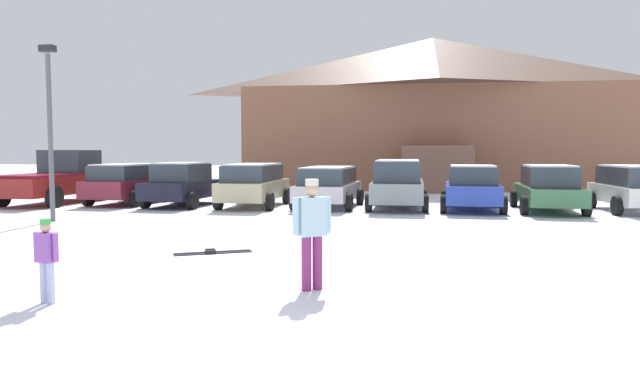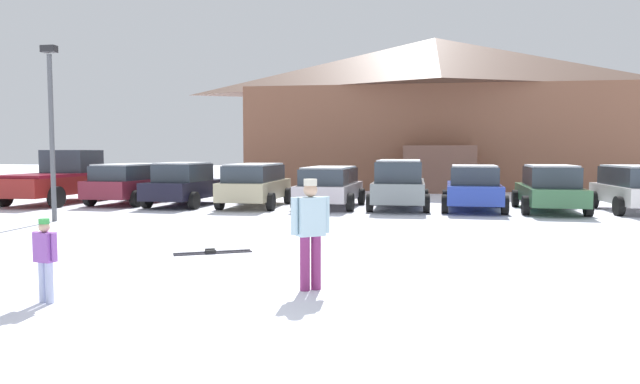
# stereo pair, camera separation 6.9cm
# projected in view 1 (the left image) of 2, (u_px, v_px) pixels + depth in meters

# --- Properties ---
(ground) EXTENTS (160.00, 160.00, 0.00)m
(ground) POSITION_uv_depth(u_px,v_px,m) (189.00, 368.00, 5.46)
(ground) COLOR white
(ski_lodge) EXTENTS (21.87, 11.06, 8.80)m
(ski_lodge) POSITION_uv_depth(u_px,v_px,m) (432.00, 112.00, 33.89)
(ski_lodge) COLOR brown
(ski_lodge) RESTS_ON ground
(parked_maroon_van) EXTENTS (2.37, 4.36, 1.60)m
(parked_maroon_van) POSITION_uv_depth(u_px,v_px,m) (129.00, 182.00, 22.76)
(parked_maroon_van) COLOR maroon
(parked_maroon_van) RESTS_ON ground
(parked_black_sedan) EXTENTS (2.28, 4.19, 1.67)m
(parked_black_sedan) POSITION_uv_depth(u_px,v_px,m) (183.00, 184.00, 21.86)
(parked_black_sedan) COLOR black
(parked_black_sedan) RESTS_ON ground
(parked_beige_suv) EXTENTS (2.15, 4.42, 1.63)m
(parked_beige_suv) POSITION_uv_depth(u_px,v_px,m) (254.00, 183.00, 21.50)
(parked_beige_suv) COLOR tan
(parked_beige_suv) RESTS_ON ground
(parked_silver_wagon) EXTENTS (2.34, 4.44, 1.53)m
(parked_silver_wagon) POSITION_uv_depth(u_px,v_px,m) (329.00, 185.00, 21.28)
(parked_silver_wagon) COLOR silver
(parked_silver_wagon) RESTS_ON ground
(parked_grey_wagon) EXTENTS (2.17, 4.69, 1.79)m
(parked_grey_wagon) POSITION_uv_depth(u_px,v_px,m) (398.00, 182.00, 20.88)
(parked_grey_wagon) COLOR gray
(parked_grey_wagon) RESTS_ON ground
(parked_blue_hatchback) EXTENTS (2.31, 4.21, 1.61)m
(parked_blue_hatchback) POSITION_uv_depth(u_px,v_px,m) (472.00, 187.00, 20.16)
(parked_blue_hatchback) COLOR #263DA4
(parked_blue_hatchback) RESTS_ON ground
(parked_green_coupe) EXTENTS (2.29, 4.84, 1.62)m
(parked_green_coupe) POSITION_uv_depth(u_px,v_px,m) (548.00, 188.00, 19.82)
(parked_green_coupe) COLOR #376841
(parked_green_coupe) RESTS_ON ground
(parked_white_suv) EXTENTS (2.15, 4.17, 1.61)m
(parked_white_suv) POSITION_uv_depth(u_px,v_px,m) (633.00, 187.00, 19.58)
(parked_white_suv) COLOR silver
(parked_white_suv) RESTS_ON ground
(pickup_truck) EXTENTS (2.48, 5.38, 2.15)m
(pickup_truck) POSITION_uv_depth(u_px,v_px,m) (58.00, 179.00, 23.05)
(pickup_truck) COLOR maroon
(pickup_truck) RESTS_ON ground
(skier_child_in_purple_jacket) EXTENTS (0.42, 0.23, 1.16)m
(skier_child_in_purple_jacket) POSITION_uv_depth(u_px,v_px,m) (46.00, 256.00, 7.74)
(skier_child_in_purple_jacket) COLOR #A3ACD3
(skier_child_in_purple_jacket) RESTS_ON ground
(skier_adult_in_blue_parka) EXTENTS (0.53, 0.42, 1.67)m
(skier_adult_in_blue_parka) POSITION_uv_depth(u_px,v_px,m) (312.00, 228.00, 8.49)
(skier_adult_in_blue_parka) COLOR #7A2961
(skier_adult_in_blue_parka) RESTS_ON ground
(pair_of_skis) EXTENTS (1.53, 0.98, 0.08)m
(pair_of_skis) POSITION_uv_depth(u_px,v_px,m) (212.00, 252.00, 11.65)
(pair_of_skis) COLOR #28262E
(pair_of_skis) RESTS_ON ground
(lamp_post) EXTENTS (0.44, 0.24, 5.18)m
(lamp_post) POSITION_uv_depth(u_px,v_px,m) (50.00, 123.00, 16.78)
(lamp_post) COLOR #515459
(lamp_post) RESTS_ON ground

